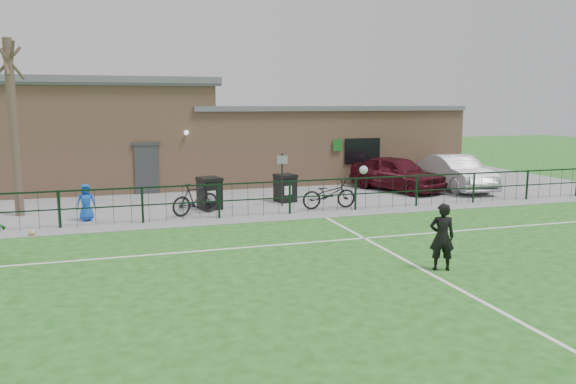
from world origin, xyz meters
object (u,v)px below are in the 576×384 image
object	(u,v)px
bicycle_d	(195,199)
spectator_child	(86,202)
wheelie_bin_left	(210,194)
sign_post	(282,180)
bicycle_e	(329,194)
ball_ground	(32,233)
car_silver	(456,172)
bare_tree	(14,129)
car_maroon	(397,173)
wheelie_bin_right	(285,189)

from	to	relation	value
bicycle_d	spectator_child	distance (m)	3.58
wheelie_bin_left	sign_post	world-z (taller)	sign_post
sign_post	spectator_child	xyz separation A→B (m)	(-6.91, -0.58, -0.39)
bicycle_e	ball_ground	distance (m)	9.98
bicycle_e	wheelie_bin_left	bearing A→B (deg)	74.34
car_silver	bare_tree	bearing A→B (deg)	-174.14
bare_tree	car_silver	world-z (taller)	bare_tree
car_maroon	ball_ground	size ratio (longest dim) A/B	21.84
wheelie_bin_left	car_maroon	bearing A→B (deg)	-1.00
sign_post	wheelie_bin_right	bearing A→B (deg)	66.48
car_silver	bicycle_d	bearing A→B (deg)	-165.27
wheelie_bin_right	ball_ground	size ratio (longest dim) A/B	4.83
sign_post	bicycle_d	size ratio (longest dim) A/B	1.08
spectator_child	bicycle_d	bearing A→B (deg)	-8.21
bare_tree	sign_post	xyz separation A→B (m)	(9.15, -1.05, -1.98)
car_silver	bicycle_e	world-z (taller)	car_silver
wheelie_bin_right	car_silver	bearing A→B (deg)	-9.51
sign_post	bicycle_e	world-z (taller)	sign_post
car_silver	spectator_child	world-z (taller)	car_silver
sign_post	car_maroon	world-z (taller)	sign_post
bicycle_d	spectator_child	world-z (taller)	spectator_child
bare_tree	ball_ground	size ratio (longest dim) A/B	28.98
sign_post	ball_ground	xyz separation A→B (m)	(-8.37, -2.29, -0.92)
bicycle_d	ball_ground	xyz separation A→B (m)	(-5.04, -1.66, -0.47)
bare_tree	ball_ground	bearing A→B (deg)	-76.72
spectator_child	car_maroon	bearing A→B (deg)	4.71
bare_tree	spectator_child	xyz separation A→B (m)	(2.24, -1.62, -2.37)
bicycle_d	car_maroon	bearing A→B (deg)	-97.89
sign_post	spectator_child	distance (m)	6.95
sign_post	bicycle_d	bearing A→B (deg)	-169.23
car_silver	bicycle_d	xyz separation A→B (m)	(-11.93, -2.26, -0.22)
wheelie_bin_right	bare_tree	bearing A→B (deg)	164.91
bare_tree	car_maroon	distance (m)	15.31
spectator_child	bare_tree	bearing A→B (deg)	136.75
wheelie_bin_left	bicycle_e	size ratio (longest dim) A/B	0.53
wheelie_bin_right	car_silver	xyz separation A→B (m)	(8.19, 0.70, 0.27)
bicycle_e	spectator_child	bearing A→B (deg)	88.11
bare_tree	bicycle_e	distance (m)	11.12
bare_tree	wheelie_bin_right	bearing A→B (deg)	-0.69
car_maroon	car_silver	bearing A→B (deg)	-33.35
wheelie_bin_right	car_maroon	size ratio (longest dim) A/B	0.22
sign_post	bicycle_d	world-z (taller)	sign_post
wheelie_bin_left	bicycle_e	bearing A→B (deg)	-29.49
car_maroon	bicycle_d	xyz separation A→B (m)	(-9.28, -2.80, -0.22)
car_maroon	bicycle_d	world-z (taller)	car_maroon
bicycle_d	ball_ground	world-z (taller)	bicycle_d
wheelie_bin_left	bicycle_d	world-z (taller)	bicycle_d
wheelie_bin_left	bicycle_e	distance (m)	4.37
car_maroon	sign_post	bearing A→B (deg)	178.10
ball_ground	spectator_child	bearing A→B (deg)	49.62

